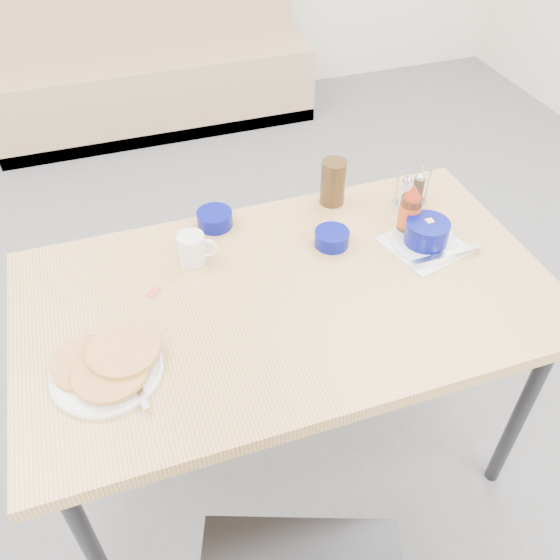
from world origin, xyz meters
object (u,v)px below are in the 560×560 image
object	(u,v)px
amber_tumbler	(333,182)
coffee_mug	(193,248)
condiment_caddy	(412,192)
creamer_bowl	(215,219)
syrup_bottle	(410,212)
grits_setting	(426,236)
dining_table	(288,308)
pancake_plate	(107,366)
butter_bowl	(332,238)
booth_bench	(150,66)

from	to	relation	value
amber_tumbler	coffee_mug	bearing A→B (deg)	-163.92
coffee_mug	condiment_caddy	distance (m)	0.70
creamer_bowl	amber_tumbler	world-z (taller)	amber_tumbler
coffee_mug	syrup_bottle	distance (m)	0.62
amber_tumbler	condiment_caddy	distance (m)	0.25
grits_setting	amber_tumbler	distance (m)	0.33
dining_table	amber_tumbler	size ratio (longest dim) A/B	9.73
dining_table	coffee_mug	distance (m)	0.31
amber_tumbler	pancake_plate	bearing A→B (deg)	-148.39
grits_setting	butter_bowl	xyz separation A→B (m)	(-0.25, 0.09, -0.01)
creamer_bowl	condiment_caddy	size ratio (longest dim) A/B	0.88
dining_table	syrup_bottle	distance (m)	0.45
booth_bench	butter_bowl	size ratio (longest dim) A/B	19.08
creamer_bowl	coffee_mug	bearing A→B (deg)	-124.82
booth_bench	pancake_plate	distance (m)	2.73
butter_bowl	condiment_caddy	size ratio (longest dim) A/B	0.84
pancake_plate	syrup_bottle	size ratio (longest dim) A/B	1.62
coffee_mug	butter_bowl	distance (m)	0.39
coffee_mug	grits_setting	xyz separation A→B (m)	(0.64, -0.15, -0.01)
coffee_mug	grits_setting	size ratio (longest dim) A/B	0.41
butter_bowl	pancake_plate	bearing A→B (deg)	-158.31
amber_tumbler	syrup_bottle	size ratio (longest dim) A/B	0.87
pancake_plate	condiment_caddy	xyz separation A→B (m)	(0.97, 0.37, 0.02)
coffee_mug	condiment_caddy	bearing A→B (deg)	4.24
grits_setting	creamer_bowl	xyz separation A→B (m)	(-0.54, 0.29, -0.01)
creamer_bowl	butter_bowl	bearing A→B (deg)	-33.35
booth_bench	amber_tumbler	distance (m)	2.26
coffee_mug	butter_bowl	bearing A→B (deg)	-8.57
grits_setting	condiment_caddy	distance (m)	0.21
booth_bench	pancake_plate	xyz separation A→B (m)	(-0.48, -2.65, 0.43)
creamer_bowl	booth_bench	bearing A→B (deg)	87.09
butter_bowl	amber_tumbler	distance (m)	0.22
coffee_mug	amber_tumbler	distance (m)	0.49
booth_bench	butter_bowl	distance (m)	2.43
grits_setting	butter_bowl	world-z (taller)	grits_setting
dining_table	condiment_caddy	bearing A→B (deg)	27.58
dining_table	coffee_mug	xyz separation A→B (m)	(-0.21, 0.21, 0.11)
condiment_caddy	creamer_bowl	bearing A→B (deg)	167.05
booth_bench	condiment_caddy	size ratio (longest dim) A/B	15.94
butter_bowl	syrup_bottle	bearing A→B (deg)	-4.45
grits_setting	booth_bench	bearing A→B (deg)	99.88
dining_table	amber_tumbler	world-z (taller)	amber_tumbler
dining_table	butter_bowl	world-z (taller)	butter_bowl
syrup_bottle	booth_bench	bearing A→B (deg)	99.73
butter_bowl	booth_bench	bearing A→B (deg)	94.37
condiment_caddy	pancake_plate	bearing A→B (deg)	-164.06
condiment_caddy	dining_table	bearing A→B (deg)	-157.51
booth_bench	coffee_mug	world-z (taller)	booth_bench
grits_setting	syrup_bottle	world-z (taller)	syrup_bottle
booth_bench	syrup_bottle	bearing A→B (deg)	-80.27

